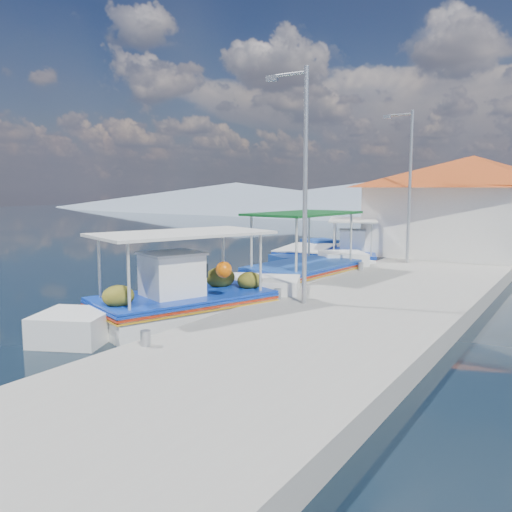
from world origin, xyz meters
The scene contains 10 objects.
ground centered at (0.00, 0.00, 0.00)m, with size 160.00×160.00×0.00m, color black.
quay centered at (5.90, 6.00, 0.25)m, with size 5.00×44.00×0.50m, color gray.
bollards centered at (3.80, 5.25, 0.65)m, with size 0.20×17.20×0.30m.
main_caique centered at (1.98, 0.28, 0.51)m, with size 4.12×7.49×2.63m.
caique_green_canopy centered at (2.32, 6.40, 0.44)m, with size 2.84×7.81×2.93m.
caique_blue_hull centered at (-0.07, 11.30, 0.33)m, with size 2.93×6.72×1.22m.
caique_far centered at (1.91, 11.86, 0.44)m, with size 3.62×6.19×2.35m.
harbor_building centered at (6.20, 15.00, 2.78)m, with size 10.49×10.49×4.40m.
lamp_post_near centered at (4.51, 2.00, 3.85)m, with size 1.21×0.14×6.00m.
lamp_post_far centered at (4.51, 11.00, 3.85)m, with size 1.21×0.14×6.00m.
Camera 1 is at (10.89, -10.17, 3.51)m, focal length 37.31 mm.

